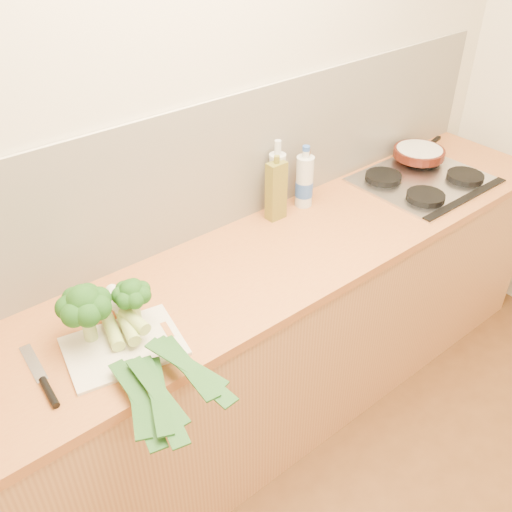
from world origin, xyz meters
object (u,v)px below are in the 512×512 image
(chopping_board, at_px, (124,346))
(skillet, at_px, (419,152))
(gas_hob, at_px, (425,179))
(chefs_knife, at_px, (45,385))

(chopping_board, height_order, skillet, skillet)
(gas_hob, distance_m, chefs_knife, 1.88)
(chopping_board, bearing_deg, skillet, 18.38)
(gas_hob, relative_size, chefs_knife, 1.93)
(chopping_board, relative_size, chefs_knife, 1.17)
(gas_hob, relative_size, chopping_board, 1.64)
(chopping_board, distance_m, chefs_knife, 0.25)
(chefs_knife, xyz_separation_m, skillet, (2.01, 0.23, 0.05))
(skillet, bearing_deg, chefs_knife, 174.11)
(chefs_knife, bearing_deg, chopping_board, 3.97)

